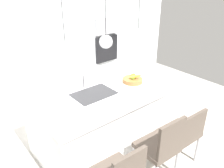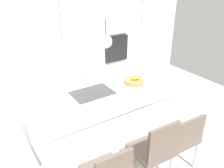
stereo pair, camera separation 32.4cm
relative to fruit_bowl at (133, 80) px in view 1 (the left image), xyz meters
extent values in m
plane|color=#BCB7AD|center=(-0.44, 0.06, -0.95)|extent=(6.60, 6.60, 0.00)
cube|color=white|center=(-0.44, 1.71, 0.35)|extent=(6.00, 0.10, 2.60)
cube|color=white|center=(-0.44, 0.06, -0.53)|extent=(2.03, 1.09, 0.85)
cube|color=white|center=(-0.44, 0.06, -0.07)|extent=(2.09, 1.15, 0.06)
cube|color=#2D2D30|center=(-0.66, 0.06, -0.05)|extent=(0.56, 0.40, 0.02)
cylinder|color=silver|center=(-0.66, 0.30, 0.07)|extent=(0.02, 0.02, 0.22)
cylinder|color=silver|center=(-0.66, 0.22, 0.17)|extent=(0.02, 0.16, 0.02)
cylinder|color=#9E6B38|center=(0.00, 0.00, -0.01)|extent=(0.29, 0.29, 0.06)
sphere|color=olive|center=(-0.02, -0.02, 0.04)|extent=(0.07, 0.07, 0.07)
sphere|color=orange|center=(0.03, 0.02, 0.05)|extent=(0.08, 0.08, 0.08)
ellipsoid|color=yellow|center=(0.00, -0.05, 0.07)|extent=(0.17, 0.15, 0.09)
cube|color=#9E9EA3|center=(0.80, 1.64, 0.43)|extent=(0.54, 0.08, 0.34)
cube|color=black|center=(0.80, 1.64, -0.07)|extent=(0.56, 0.08, 0.56)
cube|color=brown|center=(-0.40, -0.85, -0.48)|extent=(0.45, 0.45, 0.06)
cube|color=brown|center=(-0.41, -1.04, -0.23)|extent=(0.41, 0.06, 0.44)
cylinder|color=#B2B2B7|center=(-0.20, -0.67, -0.73)|extent=(0.04, 0.04, 0.44)
cylinder|color=#B2B2B7|center=(-0.57, -0.65, -0.73)|extent=(0.04, 0.04, 0.44)
cylinder|color=#B2B2B7|center=(-0.22, -1.04, -0.73)|extent=(0.04, 0.04, 0.44)
cube|color=brown|center=(0.05, -0.85, -0.50)|extent=(0.49, 0.45, 0.06)
cube|color=brown|center=(0.05, -1.04, -0.29)|extent=(0.45, 0.06, 0.37)
cylinder|color=#B2B2B7|center=(0.27, -0.67, -0.74)|extent=(0.04, 0.04, 0.42)
cylinder|color=#B2B2B7|center=(-0.14, -0.65, -0.74)|extent=(0.04, 0.04, 0.42)
cylinder|color=#B2B2B7|center=(0.25, -1.04, -0.74)|extent=(0.04, 0.04, 0.42)
cylinder|color=#B2B2B7|center=(-0.16, -1.02, -0.74)|extent=(0.04, 0.04, 0.42)
sphere|color=silver|center=(-1.02, 0.06, 0.63)|extent=(0.17, 0.17, 0.17)
cylinder|color=black|center=(-1.02, 0.06, 1.02)|extent=(0.01, 0.01, 0.60)
sphere|color=silver|center=(-0.44, 0.06, 0.63)|extent=(0.17, 0.17, 0.17)
cylinder|color=black|center=(-0.44, 0.06, 1.02)|extent=(0.01, 0.01, 0.60)
sphere|color=silver|center=(0.13, 0.06, 0.63)|extent=(0.17, 0.17, 0.17)
cylinder|color=black|center=(0.13, 0.06, 1.02)|extent=(0.01, 0.01, 0.60)
camera|label=1|loc=(-2.21, -2.19, 1.41)|focal=37.02mm
camera|label=2|loc=(-1.95, -2.39, 1.41)|focal=37.02mm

